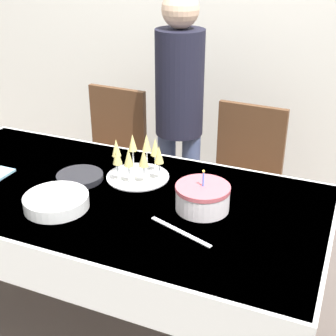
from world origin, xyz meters
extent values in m
plane|color=#564C47|center=(0.00, 0.00, 0.00)|extent=(12.00, 12.00, 0.00)
cube|color=silver|center=(0.00, 1.50, 1.35)|extent=(8.00, 0.05, 2.70)
cube|color=white|center=(0.00, 0.00, 0.76)|extent=(1.94, 0.93, 0.03)
cube|color=white|center=(0.00, 0.00, 0.67)|extent=(1.97, 0.96, 0.21)
cylinder|color=#51331E|center=(-0.91, 0.40, 0.37)|extent=(0.06, 0.06, 0.74)
cylinder|color=#51331E|center=(0.91, 0.40, 0.37)|extent=(0.06, 0.06, 0.74)
cube|color=#51331E|center=(-0.44, 0.71, 0.44)|extent=(0.44, 0.44, 0.04)
cube|color=#51331E|center=(-0.43, 0.91, 0.71)|extent=(0.40, 0.06, 0.50)
cylinder|color=#51331E|center=(-0.27, 0.53, 0.21)|extent=(0.04, 0.04, 0.42)
cylinder|color=#51331E|center=(-0.63, 0.54, 0.21)|extent=(0.04, 0.04, 0.42)
cylinder|color=#51331E|center=(-0.25, 0.88, 0.21)|extent=(0.04, 0.04, 0.42)
cylinder|color=#51331E|center=(-0.61, 0.90, 0.21)|extent=(0.04, 0.04, 0.42)
cube|color=#51331E|center=(0.44, 0.71, 0.44)|extent=(0.44, 0.44, 0.04)
cube|color=#51331E|center=(0.45, 0.91, 0.71)|extent=(0.40, 0.06, 0.50)
cylinder|color=#51331E|center=(0.61, 0.53, 0.21)|extent=(0.04, 0.04, 0.42)
cylinder|color=#51331E|center=(0.25, 0.54, 0.21)|extent=(0.04, 0.04, 0.42)
cylinder|color=#51331E|center=(0.63, 0.88, 0.21)|extent=(0.04, 0.04, 0.42)
cylinder|color=#51331E|center=(0.27, 0.90, 0.21)|extent=(0.04, 0.04, 0.42)
cylinder|color=white|center=(0.45, 0.03, 0.82)|extent=(0.22, 0.22, 0.09)
cylinder|color=#D15B66|center=(0.45, 0.03, 0.87)|extent=(0.23, 0.23, 0.02)
cylinder|color=#3F72D8|center=(0.45, 0.03, 0.91)|extent=(0.01, 0.01, 0.06)
sphere|color=#F9CC4C|center=(0.45, 0.03, 0.95)|extent=(0.01, 0.01, 0.01)
cylinder|color=silver|center=(0.07, 0.19, 0.77)|extent=(0.30, 0.30, 0.01)
cylinder|color=silver|center=(0.18, 0.19, 0.78)|extent=(0.05, 0.05, 0.00)
cylinder|color=silver|center=(0.18, 0.19, 0.82)|extent=(0.01, 0.01, 0.08)
cone|color=#E0CC72|center=(0.18, 0.19, 0.91)|extent=(0.04, 0.04, 0.08)
cylinder|color=silver|center=(0.13, 0.26, 0.78)|extent=(0.05, 0.05, 0.00)
cylinder|color=silver|center=(0.13, 0.26, 0.82)|extent=(0.01, 0.01, 0.08)
cone|color=#E0CC72|center=(0.13, 0.26, 0.91)|extent=(0.04, 0.04, 0.08)
cylinder|color=silver|center=(0.07, 0.30, 0.78)|extent=(0.05, 0.05, 0.00)
cylinder|color=silver|center=(0.07, 0.30, 0.82)|extent=(0.01, 0.01, 0.08)
cone|color=#E0CC72|center=(0.07, 0.30, 0.91)|extent=(0.04, 0.04, 0.08)
cylinder|color=silver|center=(0.01, 0.27, 0.78)|extent=(0.05, 0.05, 0.00)
cylinder|color=silver|center=(0.01, 0.27, 0.82)|extent=(0.01, 0.01, 0.08)
cone|color=#E0CC72|center=(0.01, 0.27, 0.91)|extent=(0.04, 0.04, 0.08)
cylinder|color=silver|center=(-0.04, 0.19, 0.78)|extent=(0.05, 0.05, 0.00)
cylinder|color=silver|center=(-0.04, 0.19, 0.82)|extent=(0.01, 0.01, 0.08)
cone|color=#E0CC72|center=(-0.04, 0.19, 0.91)|extent=(0.04, 0.04, 0.08)
cylinder|color=silver|center=(0.01, 0.11, 0.78)|extent=(0.05, 0.05, 0.00)
cylinder|color=silver|center=(0.01, 0.11, 0.82)|extent=(0.01, 0.01, 0.08)
cone|color=#E0CC72|center=(0.01, 0.11, 0.91)|extent=(0.04, 0.04, 0.08)
cylinder|color=silver|center=(0.07, 0.11, 0.78)|extent=(0.05, 0.05, 0.00)
cylinder|color=silver|center=(0.07, 0.11, 0.82)|extent=(0.01, 0.01, 0.08)
cone|color=#E0CC72|center=(0.07, 0.11, 0.91)|extent=(0.04, 0.04, 0.08)
cylinder|color=silver|center=(0.13, 0.13, 0.78)|extent=(0.05, 0.05, 0.00)
cylinder|color=silver|center=(0.13, 0.13, 0.82)|extent=(0.01, 0.01, 0.08)
cone|color=#E0CC72|center=(0.13, 0.13, 0.91)|extent=(0.04, 0.04, 0.08)
cylinder|color=white|center=(-0.12, -0.20, 0.78)|extent=(0.27, 0.27, 0.01)
cylinder|color=white|center=(-0.12, -0.20, 0.78)|extent=(0.27, 0.27, 0.01)
cylinder|color=white|center=(-0.12, -0.20, 0.79)|extent=(0.27, 0.27, 0.01)
cylinder|color=white|center=(-0.12, -0.20, 0.80)|extent=(0.27, 0.27, 0.01)
cylinder|color=white|center=(-0.12, -0.20, 0.80)|extent=(0.27, 0.27, 0.01)
cylinder|color=white|center=(-0.12, -0.20, 0.81)|extent=(0.27, 0.27, 0.01)
cylinder|color=white|center=(-0.12, -0.20, 0.82)|extent=(0.27, 0.27, 0.01)
cylinder|color=white|center=(-0.12, -0.20, 0.82)|extent=(0.27, 0.27, 0.01)
cylinder|color=black|center=(-0.17, 0.06, 0.78)|extent=(0.22, 0.22, 0.01)
cylinder|color=black|center=(-0.17, 0.06, 0.78)|extent=(0.22, 0.22, 0.01)
cylinder|color=black|center=(-0.17, 0.06, 0.79)|extent=(0.22, 0.22, 0.01)
cylinder|color=black|center=(-0.17, 0.06, 0.80)|extent=(0.22, 0.22, 0.01)
cube|color=silver|center=(0.43, -0.17, 0.77)|extent=(0.29, 0.12, 0.00)
cylinder|color=#3F4C72|center=(-0.05, 0.84, 0.38)|extent=(0.11, 0.11, 0.76)
cylinder|color=#3F4C72|center=(0.11, 0.84, 0.38)|extent=(0.11, 0.11, 0.76)
cylinder|color=black|center=(0.03, 0.84, 1.06)|extent=(0.28, 0.28, 0.60)
sphere|color=#D8B293|center=(0.03, 0.84, 1.46)|extent=(0.21, 0.21, 0.21)
cylinder|color=#51331E|center=(-1.17, 0.68, 0.27)|extent=(0.03, 0.03, 0.54)
camera|label=1|loc=(0.98, -1.59, 1.79)|focal=50.00mm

